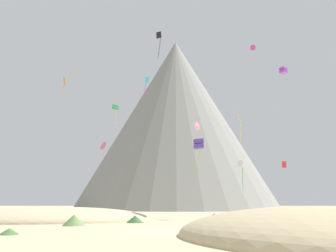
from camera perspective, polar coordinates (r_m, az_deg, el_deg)
ground_plane at (r=27.74m, az=0.57°, el=-17.31°), size 400.00×400.00×0.00m
dune_foreground_left at (r=24.11m, az=25.08°, el=-16.88°), size 25.62×27.44×4.08m
dune_foreground_right at (r=44.94m, az=-17.74°, el=-14.95°), size 26.19×19.38×3.40m
bush_low_patch at (r=27.82m, az=-25.05°, el=-15.70°), size 1.93×1.93×0.44m
bush_far_left at (r=49.51m, az=-11.79°, el=-14.49°), size 1.35×1.35×0.88m
bush_near_right at (r=36.04m, az=-15.47°, el=-14.94°), size 2.36×2.36×1.08m
bush_far_right at (r=39.95m, az=-5.53°, el=-15.25°), size 2.19×2.19×0.81m
bush_near_left at (r=47.73m, az=7.81°, el=-14.75°), size 3.35×3.35×0.83m
bush_scatter_east at (r=41.51m, az=16.34°, el=-14.79°), size 2.47×2.47×0.71m
rock_massif at (r=123.52m, az=1.30°, el=0.18°), size 96.17×96.17×62.02m
kite_orange_high at (r=88.27m, az=-16.92°, el=7.18°), size 1.67×2.32×6.66m
kite_magenta_high at (r=90.24m, az=14.06°, el=12.61°), size 1.60×1.44×1.48m
kite_red_low at (r=72.87m, az=18.87°, el=-6.11°), size 0.94×0.18×1.32m
kite_pink_mid at (r=82.11m, az=4.96°, el=-0.12°), size 1.40×1.71×5.33m
kite_black_high at (r=69.67m, az=-1.54°, el=14.50°), size 1.08×0.60×5.65m
kite_cyan_mid at (r=58.45m, az=-3.63°, el=7.33°), size 0.77×0.38×3.12m
kite_indigo_low at (r=46.70m, az=5.13°, el=-3.05°), size 1.35×1.30×4.41m
kite_white_low at (r=64.29m, az=12.09°, el=-6.30°), size 1.40×1.50×5.64m
kite_violet_mid at (r=57.27m, az=18.74°, el=8.81°), size 1.28×1.27×0.96m
kite_yellow_mid at (r=55.43m, az=11.84°, el=0.84°), size 0.51×0.61×5.07m
kite_rainbow_mid at (r=81.99m, az=-10.71°, el=-3.33°), size 2.19×2.17×4.46m
kite_green_high at (r=91.52m, az=-8.81°, el=3.12°), size 1.84×1.85×5.31m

